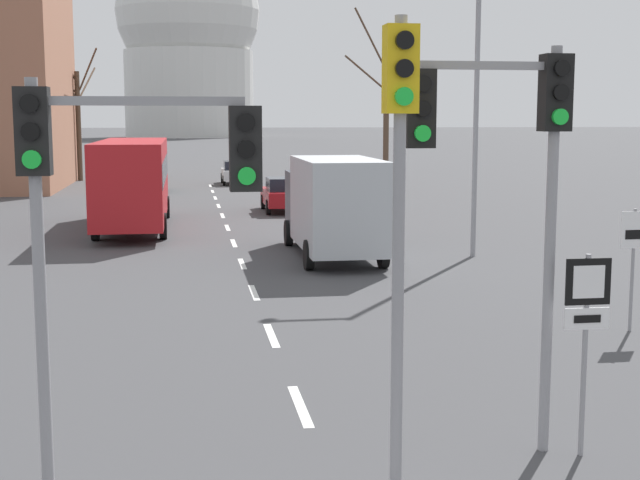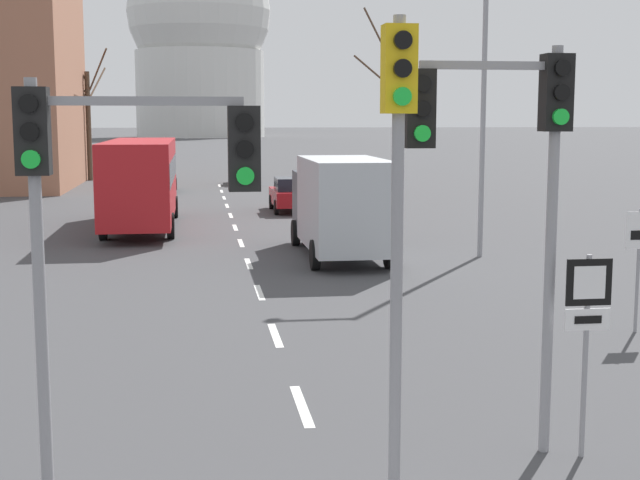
# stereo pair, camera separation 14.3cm
# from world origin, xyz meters

# --- Properties ---
(lane_stripe_1) EXTENTS (0.16, 2.00, 0.01)m
(lane_stripe_1) POSITION_xyz_m (0.00, 7.24, 0.00)
(lane_stripe_1) COLOR silver
(lane_stripe_1) RESTS_ON ground_plane
(lane_stripe_2) EXTENTS (0.16, 2.00, 0.01)m
(lane_stripe_2) POSITION_xyz_m (0.00, 11.74, 0.00)
(lane_stripe_2) COLOR silver
(lane_stripe_2) RESTS_ON ground_plane
(lane_stripe_3) EXTENTS (0.16, 2.00, 0.01)m
(lane_stripe_3) POSITION_xyz_m (0.00, 16.24, 0.00)
(lane_stripe_3) COLOR silver
(lane_stripe_3) RESTS_ON ground_plane
(lane_stripe_4) EXTENTS (0.16, 2.00, 0.01)m
(lane_stripe_4) POSITION_xyz_m (0.00, 20.74, 0.00)
(lane_stripe_4) COLOR silver
(lane_stripe_4) RESTS_ON ground_plane
(lane_stripe_5) EXTENTS (0.16, 2.00, 0.01)m
(lane_stripe_5) POSITION_xyz_m (0.00, 25.24, 0.00)
(lane_stripe_5) COLOR silver
(lane_stripe_5) RESTS_ON ground_plane
(lane_stripe_6) EXTENTS (0.16, 2.00, 0.01)m
(lane_stripe_6) POSITION_xyz_m (0.00, 29.74, 0.00)
(lane_stripe_6) COLOR silver
(lane_stripe_6) RESTS_ON ground_plane
(lane_stripe_7) EXTENTS (0.16, 2.00, 0.01)m
(lane_stripe_7) POSITION_xyz_m (0.00, 34.24, 0.00)
(lane_stripe_7) COLOR silver
(lane_stripe_7) RESTS_ON ground_plane
(lane_stripe_8) EXTENTS (0.16, 2.00, 0.01)m
(lane_stripe_8) POSITION_xyz_m (0.00, 38.74, 0.00)
(lane_stripe_8) COLOR silver
(lane_stripe_8) RESTS_ON ground_plane
(lane_stripe_9) EXTENTS (0.16, 2.00, 0.01)m
(lane_stripe_9) POSITION_xyz_m (0.00, 43.24, 0.00)
(lane_stripe_9) COLOR silver
(lane_stripe_9) RESTS_ON ground_plane
(lane_stripe_10) EXTENTS (0.16, 2.00, 0.01)m
(lane_stripe_10) POSITION_xyz_m (0.00, 47.74, 0.00)
(lane_stripe_10) COLOR silver
(lane_stripe_10) RESTS_ON ground_plane
(lane_stripe_11) EXTENTS (0.16, 2.00, 0.01)m
(lane_stripe_11) POSITION_xyz_m (0.00, 52.24, 0.00)
(lane_stripe_11) COLOR silver
(lane_stripe_11) RESTS_ON ground_plane
(traffic_signal_near_right) EXTENTS (2.12, 0.34, 5.25)m
(traffic_signal_near_right) POSITION_xyz_m (2.35, 4.95, 3.99)
(traffic_signal_near_right) COLOR gray
(traffic_signal_near_right) RESTS_ON ground_plane
(traffic_signal_near_left) EXTENTS (2.67, 0.34, 4.80)m
(traffic_signal_near_left) POSITION_xyz_m (-2.48, 4.33, 3.65)
(traffic_signal_near_left) COLOR gray
(traffic_signal_near_left) RESTS_ON ground_plane
(traffic_signal_centre_tall) EXTENTS (0.36, 0.34, 5.47)m
(traffic_signal_centre_tall) POSITION_xyz_m (0.68, 3.87, 3.80)
(traffic_signal_centre_tall) COLOR gray
(traffic_signal_centre_tall) RESTS_ON ground_plane
(route_sign_post) EXTENTS (0.60, 0.08, 2.65)m
(route_sign_post) POSITION_xyz_m (3.36, 4.69, 1.82)
(route_sign_post) COLOR gray
(route_sign_post) RESTS_ON ground_plane
(speed_limit_sign) EXTENTS (0.60, 0.08, 2.54)m
(speed_limit_sign) POSITION_xyz_m (7.35, 10.98, 1.72)
(speed_limit_sign) COLOR gray
(speed_limit_sign) RESTS_ON ground_plane
(street_lamp_right) EXTENTS (2.12, 0.36, 9.47)m
(street_lamp_right) POSITION_xyz_m (7.01, 21.11, 5.71)
(street_lamp_right) COLOR gray
(street_lamp_right) RESTS_ON ground_plane
(sedan_near_left) EXTENTS (1.80, 4.35, 1.62)m
(sedan_near_left) POSITION_xyz_m (-3.57, 47.94, 0.82)
(sedan_near_left) COLOR #2D4C33
(sedan_near_left) RESTS_ON ground_plane
(sedan_near_right) EXTENTS (1.92, 4.30, 1.60)m
(sedan_near_right) POSITION_xyz_m (2.95, 35.58, 0.82)
(sedan_near_right) COLOR maroon
(sedan_near_right) RESTS_ON ground_plane
(sedan_mid_centre) EXTENTS (1.69, 4.14, 1.53)m
(sedan_mid_centre) POSITION_xyz_m (1.65, 53.50, 0.78)
(sedan_mid_centre) COLOR silver
(sedan_mid_centre) RESTS_ON ground_plane
(city_bus) EXTENTS (2.66, 10.80, 3.48)m
(city_bus) POSITION_xyz_m (-3.66, 29.95, 2.05)
(city_bus) COLOR red
(city_bus) RESTS_ON ground_plane
(delivery_truck) EXTENTS (2.44, 7.20, 3.14)m
(delivery_truck) POSITION_xyz_m (2.94, 21.61, 1.70)
(delivery_truck) COLOR #333842
(delivery_truck) RESTS_ON ground_plane
(bare_tree_left_near) EXTENTS (3.56, 6.01, 9.04)m
(bare_tree_left_near) POSITION_xyz_m (-8.85, 58.41, 4.50)
(bare_tree_left_near) COLOR brown
(bare_tree_left_near) RESTS_ON ground_plane
(bare_tree_right_near) EXTENTS (3.46, 4.96, 10.49)m
(bare_tree_right_near) POSITION_xyz_m (9.77, 44.38, 4.65)
(bare_tree_right_near) COLOR brown
(bare_tree_right_near) RESTS_ON ground_plane
(capitol_dome) EXTENTS (32.32, 32.32, 45.65)m
(capitol_dome) POSITION_xyz_m (0.00, 201.78, 22.23)
(capitol_dome) COLOR silver
(capitol_dome) RESTS_ON ground_plane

